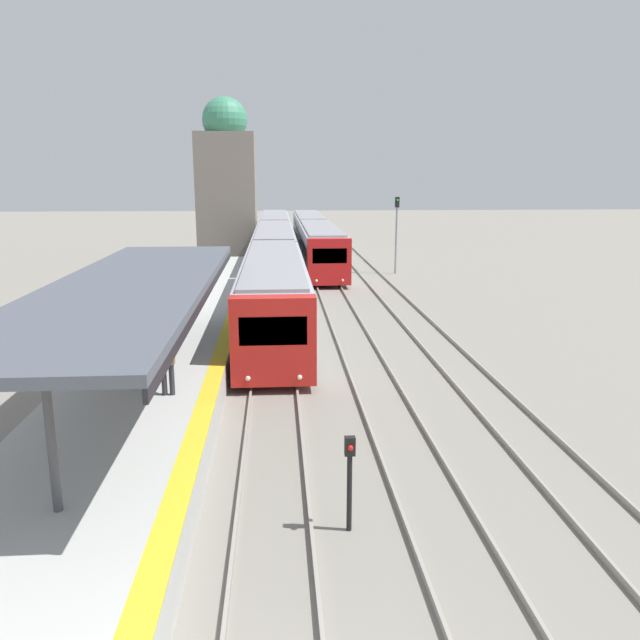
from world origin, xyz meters
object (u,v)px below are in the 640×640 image
Objects in this scene: person_on_platform at (167,359)px; train_near at (274,249)px; train_far at (314,237)px; signal_mast_far at (397,226)px; signal_post_near at (350,473)px.

train_near reaches higher than person_on_platform.
train_near is 9.48m from train_far.
train_near is (2.75, 26.85, -0.20)m from person_on_platform.
signal_mast_far reaches higher than train_far.
person_on_platform is at bearing -112.57° from signal_mast_far.
train_near reaches higher than train_far.
train_far is at bearing 80.47° from person_on_platform.
signal_mast_far reaches higher than person_on_platform.
signal_post_near is at bearing -87.43° from train_near.
train_near is 9.31× the size of signal_mast_far.
train_far is at bearing 87.46° from signal_post_near.
train_far is 10.46m from signal_mast_far.
signal_mast_far is (8.37, -0.09, 1.52)m from train_near.
person_on_platform is 0.03× the size of train_near.
train_far is 40.94m from signal_post_near.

